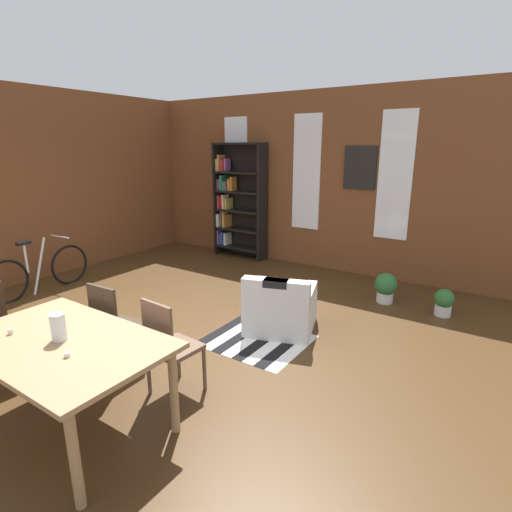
% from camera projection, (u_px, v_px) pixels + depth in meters
% --- Properties ---
extents(ground_plane, '(10.51, 10.51, 0.00)m').
position_uv_depth(ground_plane, '(143.00, 347.00, 4.59)').
color(ground_plane, '#482F17').
extents(back_wall_brick, '(7.88, 0.12, 3.19)m').
position_uv_depth(back_wall_brick, '(308.00, 181.00, 7.46)').
color(back_wall_brick, brown).
rests_on(back_wall_brick, ground).
extents(window_pane_0, '(0.55, 0.02, 2.08)m').
position_uv_depth(window_pane_0, '(236.00, 170.00, 8.22)').
color(window_pane_0, white).
extents(window_pane_1, '(0.55, 0.02, 2.08)m').
position_uv_depth(window_pane_1, '(306.00, 173.00, 7.36)').
color(window_pane_1, white).
extents(window_pane_2, '(0.55, 0.02, 2.08)m').
position_uv_depth(window_pane_2, '(395.00, 176.00, 6.51)').
color(window_pane_2, white).
extents(dining_table, '(1.71, 1.05, 0.77)m').
position_uv_depth(dining_table, '(63.00, 350.00, 3.13)').
color(dining_table, '#A17C53').
rests_on(dining_table, ground).
extents(vase_on_table, '(0.12, 0.12, 0.22)m').
position_uv_depth(vase_on_table, '(58.00, 327.00, 3.09)').
color(vase_on_table, silver).
rests_on(vase_on_table, dining_table).
extents(tealight_candle_0, '(0.04, 0.04, 0.04)m').
position_uv_depth(tealight_candle_0, '(11.00, 331.00, 3.21)').
color(tealight_candle_0, silver).
rests_on(tealight_candle_0, dining_table).
extents(tealight_candle_1, '(0.04, 0.04, 0.03)m').
position_uv_depth(tealight_candle_1, '(67.00, 355.00, 2.86)').
color(tealight_candle_1, silver).
rests_on(tealight_candle_1, dining_table).
extents(dining_chair_far_right, '(0.43, 0.43, 0.95)m').
position_uv_depth(dining_chair_far_right, '(169.00, 345.00, 3.58)').
color(dining_chair_far_right, brown).
rests_on(dining_chair_far_right, ground).
extents(dining_chair_far_left, '(0.42, 0.42, 0.95)m').
position_uv_depth(dining_chair_far_left, '(114.00, 325.00, 3.98)').
color(dining_chair_far_left, '#3A2D20').
rests_on(dining_chair_far_left, ground).
extents(bookshelf_tall, '(1.12, 0.34, 2.30)m').
position_uv_depth(bookshelf_tall, '(236.00, 200.00, 8.16)').
color(bookshelf_tall, black).
rests_on(bookshelf_tall, ground).
extents(armchair_white, '(1.01, 1.01, 0.75)m').
position_uv_depth(armchair_white, '(280.00, 309.00, 4.97)').
color(armchair_white, silver).
rests_on(armchair_white, ground).
extents(bicycle_second, '(0.44, 1.71, 0.90)m').
position_uv_depth(bicycle_second, '(40.00, 272.00, 6.25)').
color(bicycle_second, black).
rests_on(bicycle_second, ground).
extents(potted_plant_by_shelf, '(0.32, 0.32, 0.44)m').
position_uv_depth(potted_plant_by_shelf, '(386.00, 287.00, 5.87)').
color(potted_plant_by_shelf, silver).
rests_on(potted_plant_by_shelf, ground).
extents(potted_plant_corner, '(0.25, 0.25, 0.38)m').
position_uv_depth(potted_plant_corner, '(444.00, 302.00, 5.41)').
color(potted_plant_corner, silver).
rests_on(potted_plant_corner, ground).
extents(striped_rug, '(1.15, 1.01, 0.01)m').
position_uv_depth(striped_rug, '(257.00, 340.00, 4.76)').
color(striped_rug, black).
rests_on(striped_rug, ground).
extents(framed_picture, '(0.56, 0.03, 0.72)m').
position_uv_depth(framed_picture, '(360.00, 168.00, 6.79)').
color(framed_picture, black).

